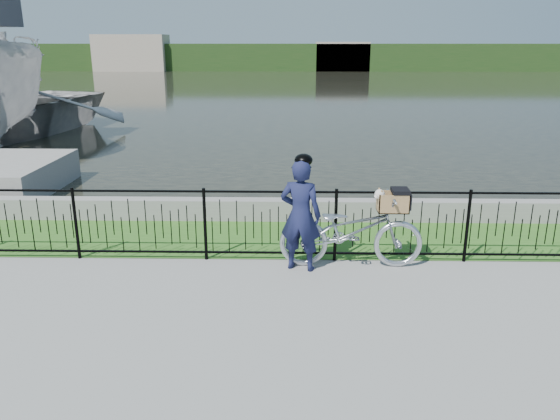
{
  "coord_description": "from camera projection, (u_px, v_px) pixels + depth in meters",
  "views": [
    {
      "loc": [
        0.33,
        -6.29,
        3.26
      ],
      "look_at": [
        0.16,
        1.0,
        1.0
      ],
      "focal_mm": 35.0,
      "sensor_mm": 36.0,
      "label": 1
    }
  ],
  "objects": [
    {
      "name": "ground",
      "position": [
        265.0,
        307.0,
        6.98
      ],
      "size": [
        120.0,
        120.0,
        0.0
      ],
      "primitive_type": "plane",
      "color": "gray",
      "rests_on": "ground"
    },
    {
      "name": "grass_strip",
      "position": [
        273.0,
        237.0,
        9.46
      ],
      "size": [
        60.0,
        2.0,
        0.01
      ],
      "primitive_type": "cube",
      "color": "#356820",
      "rests_on": "ground"
    },
    {
      "name": "water",
      "position": [
        288.0,
        90.0,
        38.5
      ],
      "size": [
        120.0,
        120.0,
        0.0
      ],
      "primitive_type": "plane",
      "color": "#27271D",
      "rests_on": "ground"
    },
    {
      "name": "quay_wall",
      "position": [
        274.0,
        210.0,
        10.36
      ],
      "size": [
        60.0,
        0.3,
        0.4
      ],
      "primitive_type": "cube",
      "color": "gray",
      "rests_on": "ground"
    },
    {
      "name": "fence",
      "position": [
        270.0,
        225.0,
        8.34
      ],
      "size": [
        14.0,
        0.06,
        1.15
      ],
      "primitive_type": null,
      "color": "black",
      "rests_on": "ground"
    },
    {
      "name": "far_treeline",
      "position": [
        290.0,
        57.0,
        63.84
      ],
      "size": [
        120.0,
        6.0,
        3.0
      ],
      "primitive_type": "cube",
      "color": "#244018",
      "rests_on": "ground"
    },
    {
      "name": "far_building_left",
      "position": [
        132.0,
        53.0,
        62.16
      ],
      "size": [
        8.0,
        4.0,
        4.0
      ],
      "primitive_type": "cube",
      "color": "#A79986",
      "rests_on": "ground"
    },
    {
      "name": "far_building_right",
      "position": [
        342.0,
        57.0,
        62.25
      ],
      "size": [
        6.0,
        3.0,
        3.2
      ],
      "primitive_type": "cube",
      "color": "#A79986",
      "rests_on": "ground"
    },
    {
      "name": "bicycle_rig",
      "position": [
        352.0,
        230.0,
        8.12
      ],
      "size": [
        2.14,
        0.74,
        1.23
      ],
      "color": "silver",
      "rests_on": "ground"
    },
    {
      "name": "cyclist",
      "position": [
        301.0,
        214.0,
        7.93
      ],
      "size": [
        0.69,
        0.54,
        1.74
      ],
      "color": "#161A3D",
      "rests_on": "ground"
    }
  ]
}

